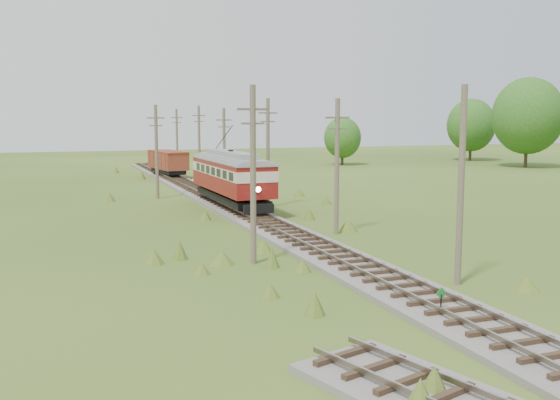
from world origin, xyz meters
name	(u,v)px	position (x,y,z in m)	size (l,w,h in m)	color
ground	(470,327)	(0.00, 0.00, 0.00)	(260.00, 260.00, 0.00)	#304A16
railbed_main	(222,202)	(0.00, 34.00, 0.19)	(3.60, 96.00, 0.57)	#605B54
switch_marker	(441,299)	(-0.20, 1.50, 0.63)	(0.45, 0.06, 1.08)	black
streetcar	(231,174)	(0.00, 30.94, 2.86)	(3.35, 13.79, 6.28)	black
gondola	(168,161)	(0.00, 59.62, 2.08)	(3.84, 8.75, 2.81)	black
gravel_pile	(203,177)	(2.92, 53.12, 0.55)	(3.26, 3.46, 1.19)	gray
utility_pole_r_1	(461,186)	(3.10, 5.00, 4.40)	(0.30, 0.30, 8.80)	brown
utility_pole_r_2	(337,165)	(3.30, 18.00, 4.42)	(1.60, 0.30, 8.60)	brown
utility_pole_r_3	(268,152)	(3.20, 31.00, 4.63)	(1.60, 0.30, 9.00)	brown
utility_pole_r_4	(224,148)	(3.00, 44.00, 4.32)	(1.60, 0.30, 8.40)	brown
utility_pole_r_5	(199,142)	(3.40, 57.00, 4.58)	(1.60, 0.30, 8.90)	brown
utility_pole_r_6	(177,139)	(3.20, 70.00, 4.47)	(1.60, 0.30, 8.70)	brown
utility_pole_l_a	(253,173)	(-4.20, 12.00, 4.63)	(1.60, 0.30, 9.00)	brown
utility_pole_l_b	(157,151)	(-4.50, 40.00, 4.42)	(1.60, 0.30, 8.60)	brown
tree_right_4	(528,116)	(54.00, 58.00, 7.75)	(10.50, 10.50, 13.53)	#38281C
tree_right_5	(471,125)	(56.00, 74.00, 6.19)	(8.40, 8.40, 10.82)	#38281C
tree_mid_b	(342,138)	(30.00, 72.00, 4.33)	(5.88, 5.88, 7.57)	#38281C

